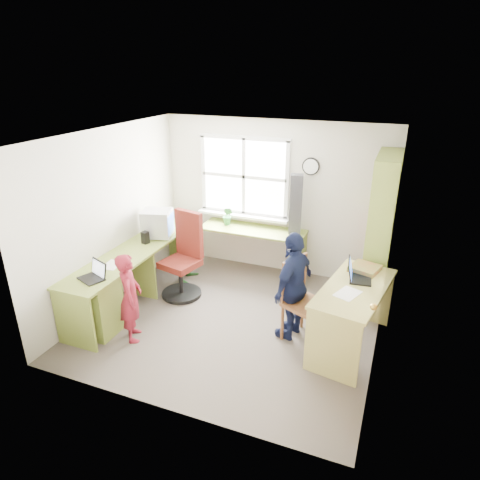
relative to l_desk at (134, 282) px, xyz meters
The scene contains 19 objects.
room 1.57m from the l_desk, 16.12° to the left, with size 3.64×3.44×2.44m.
l_desk is the anchor object (origin of this frame).
right_desk 2.83m from the l_desk, ahead, with size 0.86×1.47×0.80m.
bookshelf 3.35m from the l_desk, 26.43° to the left, with size 0.30×1.02×2.10m.
swivel_chair 0.80m from the l_desk, 61.47° to the left, with size 0.69×0.69×1.23m.
wooden_chair 2.23m from the l_desk, ahead, with size 0.60×0.60×1.04m.
crt_monitor 1.04m from the l_desk, 99.60° to the left, with size 0.50×0.47×0.41m.
laptop_left 0.67m from the l_desk, 104.54° to the right, with size 0.38×0.35×0.21m.
laptop_right 2.86m from the l_desk, 10.10° to the left, with size 0.32×0.37×0.23m.
speaker_a 0.73m from the l_desk, 106.55° to the left, with size 0.11×0.11×0.18m.
speaker_b 1.23m from the l_desk, 99.01° to the left, with size 0.10×0.10×0.16m.
cd_tower 2.59m from the l_desk, 46.50° to the left, with size 0.21×0.20×0.91m.
game_box 2.98m from the l_desk, 14.66° to the left, with size 0.40×0.40×0.06m.
paper_a 0.39m from the l_desk, 135.42° to the right, with size 0.23×0.31×0.00m.
paper_b 2.78m from the l_desk, ahead, with size 0.31×0.36×0.00m.
potted_plant 1.89m from the l_desk, 70.08° to the left, with size 0.17×0.13×0.30m, color #2E743C.
person_red 0.61m from the l_desk, 58.57° to the right, with size 0.41×0.27×1.13m, color maroon.
person_green 1.18m from the l_desk, 77.83° to the left, with size 0.53×0.42×1.10m, color #2D6729.
person_navy 2.13m from the l_desk, ahead, with size 0.80×0.33×1.37m, color #12193A.
Camera 1 is at (1.86, -4.45, 3.14)m, focal length 32.00 mm.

